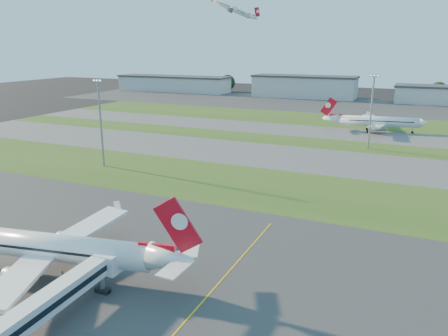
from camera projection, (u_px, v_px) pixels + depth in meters
The scene contains 21 objects.
ground at pixel (175, 292), 64.25m from camera, with size 700.00×700.00×0.00m, color black.
apron_near at pixel (175, 292), 64.25m from camera, with size 300.00×70.00×0.01m, color #333335.
grass_strip_a at pixel (279, 189), 109.94m from camera, with size 300.00×34.00×0.01m, color #2F511B.
taxiway_a at pixel (310, 159), 138.94m from camera, with size 300.00×32.00×0.01m, color #515154.
grass_strip_b at pixel (326, 144), 160.91m from camera, with size 300.00×18.00×0.01m, color #2F511B.
taxiway_b at pixel (337, 133), 180.25m from camera, with size 300.00×26.00×0.01m, color #515154.
grass_strip_c at pixel (349, 121), 209.25m from camera, with size 300.00×40.00×0.01m, color #2F511B.
apron_far at pixel (365, 106), 261.97m from camera, with size 400.00×80.00×0.01m, color #333335.
yellow_line at pixel (205, 299), 62.28m from camera, with size 0.25×60.00×0.02m, color gold.
jet_bridge at pixel (42, 306), 53.64m from camera, with size 4.20×26.90×6.20m.
airliner_parked at pixel (52, 248), 67.94m from camera, with size 41.47×34.86×13.05m.
airliner_taxiing at pixel (377, 122), 182.51m from camera, with size 39.72×33.42×12.47m.
airliner_departing at pixel (232, 9), 262.86m from camera, with size 27.61×23.52×9.22m.
light_mast_west at pixel (100, 117), 127.59m from camera, with size 3.20×0.70×25.80m.
light_mast_centre at pixel (372, 107), 149.25m from camera, with size 3.20×0.70×25.80m.
hangar_far_west at pixel (174, 84), 345.72m from camera, with size 91.80×23.00×12.20m.
hangar_west at pixel (304, 86), 303.99m from camera, with size 71.40×23.00×15.20m.
tree_far_west at pixel (141, 80), 372.79m from camera, with size 11.00×11.00×12.00m.
tree_west at pixel (227, 83), 342.89m from camera, with size 12.10×12.10×13.20m.
tree_mid_west at pixel (343, 89), 304.30m from camera, with size 9.90×9.90×10.80m.
tree_mid_east at pixel (438, 91), 283.06m from camera, with size 11.55×11.55×12.60m.
Camera 1 is at (29.92, -49.00, 34.88)m, focal length 35.00 mm.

